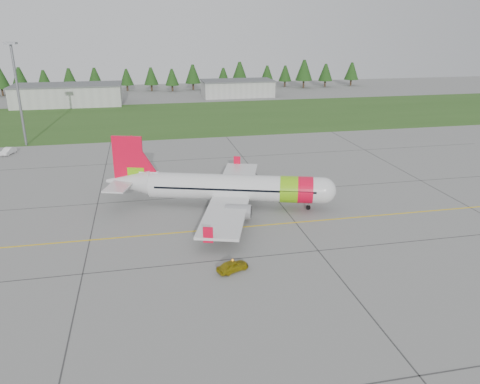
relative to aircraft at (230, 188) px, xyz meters
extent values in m
plane|color=gray|center=(-2.93, -15.16, -2.75)|extent=(320.00, 320.00, 0.00)
cylinder|color=silver|center=(0.73, -0.23, 0.04)|extent=(23.37, 10.49, 3.51)
sphere|color=silver|center=(11.88, -3.80, 0.04)|extent=(3.51, 3.51, 3.51)
cone|color=silver|center=(-13.43, 4.30, 0.35)|extent=(7.07, 5.27, 3.51)
cube|color=black|center=(12.13, -3.88, 0.35)|extent=(2.09, 2.67, 0.50)
cylinder|color=#78C30E|center=(7.59, -2.43, 0.04)|extent=(3.33, 4.14, 3.59)
cylinder|color=red|center=(9.65, -3.09, 0.04)|extent=(2.98, 4.03, 3.59)
cube|color=silver|center=(0.30, -0.10, -0.95)|extent=(13.51, 28.95, 0.32)
cube|color=red|center=(3.81, 13.82, -0.46)|extent=(1.08, 0.48, 1.80)
cube|color=red|center=(-4.93, -13.46, -0.46)|extent=(1.08, 0.48, 1.80)
cylinder|color=gray|center=(3.09, 4.21, -1.45)|extent=(3.66, 2.79, 1.89)
cylinder|color=gray|center=(0.07, -5.22, -1.45)|extent=(3.66, 2.79, 1.89)
cube|color=red|center=(-13.25, 4.24, 3.37)|extent=(4.04, 1.57, 6.84)
cube|color=#78C30E|center=(-12.31, 3.94, 1.39)|extent=(2.35, 1.07, 2.16)
cube|color=silver|center=(-13.85, 4.44, 0.58)|extent=(5.90, 10.74, 0.20)
cylinder|color=slate|center=(10.16, -3.25, -2.12)|extent=(0.16, 0.16, 1.26)
cylinder|color=black|center=(10.16, -3.25, -2.45)|extent=(0.66, 0.43, 0.61)
cylinder|color=slate|center=(0.21, 2.58, -1.90)|extent=(0.20, 0.20, 1.71)
cylinder|color=black|center=(-0.13, 2.69, -2.28)|extent=(1.02, 0.67, 0.94)
cylinder|color=slate|center=(-1.33, -2.22, -1.90)|extent=(0.20, 0.20, 1.71)
cylinder|color=black|center=(-1.67, -2.11, -2.28)|extent=(1.02, 0.67, 0.94)
imported|color=yellow|center=(-3.07, -17.64, -1.07)|extent=(1.58, 1.69, 3.36)
imported|color=silver|center=(-36.73, 35.71, -0.75)|extent=(1.70, 1.65, 4.01)
cube|color=#30561E|center=(-2.93, 66.84, -2.74)|extent=(320.00, 50.00, 0.03)
cube|color=gold|center=(-2.93, -7.16, -2.74)|extent=(120.00, 0.25, 0.02)
cube|color=#A8A8A3|center=(-32.93, 94.84, 0.25)|extent=(32.00, 14.00, 6.00)
cube|color=#A8A8A3|center=(22.07, 102.84, -0.15)|extent=(24.00, 12.00, 5.20)
cylinder|color=slate|center=(-34.93, 42.84, 7.25)|extent=(0.50, 0.50, 20.00)
camera|label=1|loc=(-10.96, -58.83, 20.80)|focal=35.00mm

